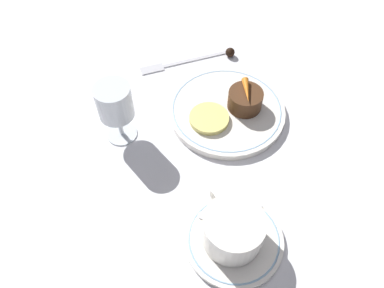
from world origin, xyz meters
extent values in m
plane|color=white|center=(0.00, 0.00, 0.00)|extent=(3.00, 3.00, 0.00)
cylinder|color=white|center=(0.03, -0.05, 0.01)|extent=(0.23, 0.23, 0.01)
torus|color=#8CB2D1|center=(0.03, -0.05, 0.01)|extent=(0.21, 0.21, 0.00)
cylinder|color=white|center=(-0.21, 0.07, 0.01)|extent=(0.15, 0.15, 0.01)
torus|color=#8CB2D1|center=(-0.21, 0.07, 0.01)|extent=(0.14, 0.14, 0.00)
cylinder|color=white|center=(-0.21, 0.07, 0.04)|extent=(0.09, 0.09, 0.06)
cylinder|color=#331E0F|center=(-0.21, 0.07, 0.04)|extent=(0.08, 0.08, 0.05)
torus|color=white|center=(-0.15, 0.07, 0.04)|extent=(0.04, 0.01, 0.04)
cube|color=silver|center=(-0.17, 0.04, 0.01)|extent=(0.03, 0.08, 0.00)
ellipsoid|color=silver|center=(-0.15, 0.09, 0.01)|extent=(0.02, 0.03, 0.00)
cylinder|color=silver|center=(0.07, 0.15, 0.00)|extent=(0.06, 0.06, 0.01)
cylinder|color=silver|center=(0.07, 0.15, 0.03)|extent=(0.01, 0.01, 0.05)
cylinder|color=silver|center=(0.07, 0.15, 0.09)|extent=(0.06, 0.06, 0.06)
cylinder|color=#5B0F1E|center=(0.07, 0.15, 0.08)|extent=(0.05, 0.05, 0.03)
cube|color=silver|center=(0.19, -0.06, 0.00)|extent=(0.03, 0.15, 0.01)
cube|color=silver|center=(0.20, 0.03, 0.00)|extent=(0.03, 0.05, 0.01)
cylinder|color=#4C2D19|center=(0.02, -0.08, 0.03)|extent=(0.07, 0.07, 0.04)
cone|color=orange|center=(0.02, -0.08, 0.06)|extent=(0.06, 0.04, 0.01)
cylinder|color=#EFE075|center=(0.01, -0.01, 0.02)|extent=(0.08, 0.08, 0.01)
sphere|color=black|center=(0.17, -0.14, 0.01)|extent=(0.02, 0.02, 0.02)
camera|label=1|loc=(-0.38, 0.22, 0.56)|focal=35.00mm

